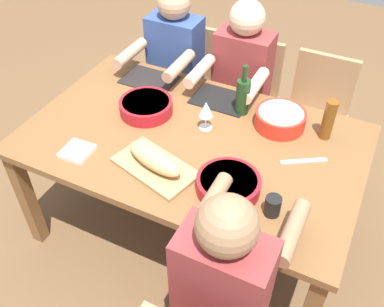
{
  "coord_description": "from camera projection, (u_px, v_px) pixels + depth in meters",
  "views": [
    {
      "loc": [
        -0.75,
        1.52,
        2.17
      ],
      "look_at": [
        0.0,
        0.0,
        0.63
      ],
      "focal_mm": 40.23,
      "sensor_mm": 36.0,
      "label": 1
    }
  ],
  "objects": [
    {
      "name": "ground_plane",
      "position": [
        192.0,
        227.0,
        2.71
      ],
      "size": [
        8.0,
        8.0,
        0.0
      ],
      "primitive_type": "plane",
      "color": "brown"
    },
    {
      "name": "dining_table",
      "position": [
        192.0,
        149.0,
        2.27
      ],
      "size": [
        1.73,
        1.07,
        0.74
      ],
      "color": "brown",
      "rests_on": "ground_plane"
    },
    {
      "name": "chair_near_left",
      "position": [
        315.0,
        113.0,
        2.8
      ],
      "size": [
        0.4,
        0.4,
        0.85
      ],
      "color": "#A87F56",
      "rests_on": "ground_plane"
    },
    {
      "name": "diner_far_left",
      "position": [
        226.0,
        283.0,
        1.64
      ],
      "size": [
        0.41,
        0.53,
        1.2
      ],
      "color": "#2D2D38",
      "rests_on": "ground_plane"
    },
    {
      "name": "chair_near_right",
      "position": [
        185.0,
        78.0,
        3.11
      ],
      "size": [
        0.4,
        0.4,
        0.85
      ],
      "color": "#A87F56",
      "rests_on": "ground_plane"
    },
    {
      "name": "diner_near_right",
      "position": [
        173.0,
        63.0,
        2.85
      ],
      "size": [
        0.41,
        0.53,
        1.2
      ],
      "color": "#2D2D38",
      "rests_on": "ground_plane"
    },
    {
      "name": "chair_near_center",
      "position": [
        247.0,
        94.0,
        2.96
      ],
      "size": [
        0.4,
        0.4,
        0.85
      ],
      "color": "#A87F56",
      "rests_on": "ground_plane"
    },
    {
      "name": "diner_near_center",
      "position": [
        239.0,
        81.0,
        2.69
      ],
      "size": [
        0.41,
        0.53,
        1.2
      ],
      "color": "#2D2D38",
      "rests_on": "ground_plane"
    },
    {
      "name": "serving_bowl_salad",
      "position": [
        146.0,
        106.0,
        2.35
      ],
      "size": [
        0.29,
        0.29,
        0.07
      ],
      "color": "#B21923",
      "rests_on": "dining_table"
    },
    {
      "name": "serving_bowl_pasta",
      "position": [
        280.0,
        118.0,
        2.25
      ],
      "size": [
        0.27,
        0.27,
        0.09
      ],
      "color": "red",
      "rests_on": "dining_table"
    },
    {
      "name": "serving_bowl_greens",
      "position": [
        228.0,
        184.0,
        1.91
      ],
      "size": [
        0.29,
        0.29,
        0.07
      ],
      "color": "#B21923",
      "rests_on": "dining_table"
    },
    {
      "name": "cutting_board",
      "position": [
        155.0,
        167.0,
        2.04
      ],
      "size": [
        0.44,
        0.32,
        0.02
      ],
      "primitive_type": "cube",
      "rotation": [
        0.0,
        0.0,
        -0.27
      ],
      "color": "tan",
      "rests_on": "dining_table"
    },
    {
      "name": "bread_loaf",
      "position": [
        154.0,
        159.0,
        2.0
      ],
      "size": [
        0.34,
        0.19,
        0.09
      ],
      "primitive_type": "ellipsoid",
      "rotation": [
        0.0,
        0.0,
        -0.27
      ],
      "color": "tan",
      "rests_on": "cutting_board"
    },
    {
      "name": "wine_bottle",
      "position": [
        243.0,
        96.0,
        2.3
      ],
      "size": [
        0.08,
        0.08,
        0.29
      ],
      "color": "#193819",
      "rests_on": "dining_table"
    },
    {
      "name": "beer_bottle",
      "position": [
        329.0,
        120.0,
        2.15
      ],
      "size": [
        0.06,
        0.06,
        0.22
      ],
      "primitive_type": "cylinder",
      "color": "brown",
      "rests_on": "dining_table"
    },
    {
      "name": "wine_glass",
      "position": [
        206.0,
        110.0,
        2.2
      ],
      "size": [
        0.08,
        0.08,
        0.17
      ],
      "color": "silver",
      "rests_on": "dining_table"
    },
    {
      "name": "cup_far_left",
      "position": [
        273.0,
        206.0,
        1.81
      ],
      "size": [
        0.07,
        0.07,
        0.09
      ],
      "primitive_type": "cylinder",
      "color": "black",
      "rests_on": "dining_table"
    },
    {
      "name": "placemat_near_right",
      "position": [
        149.0,
        80.0,
        2.62
      ],
      "size": [
        0.32,
        0.23,
        0.01
      ],
      "primitive_type": "cube",
      "color": "black",
      "rests_on": "dining_table"
    },
    {
      "name": "placemat_near_center",
      "position": [
        221.0,
        99.0,
        2.46
      ],
      "size": [
        0.32,
        0.23,
        0.01
      ],
      "primitive_type": "cube",
      "color": "black",
      "rests_on": "dining_table"
    },
    {
      "name": "carving_knife",
      "position": [
        304.0,
        161.0,
        2.08
      ],
      "size": [
        0.21,
        0.14,
        0.01
      ],
      "primitive_type": "cube",
      "rotation": [
        0.0,
        0.0,
        0.55
      ],
      "color": "silver",
      "rests_on": "dining_table"
    },
    {
      "name": "napkin_stack",
      "position": [
        77.0,
        151.0,
        2.12
      ],
      "size": [
        0.15,
        0.15,
        0.02
      ],
      "primitive_type": "cube",
      "rotation": [
        0.0,
        0.0,
        0.04
      ],
      "color": "white",
      "rests_on": "dining_table"
    }
  ]
}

